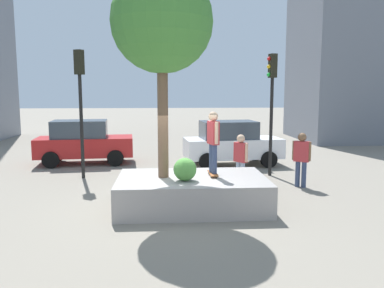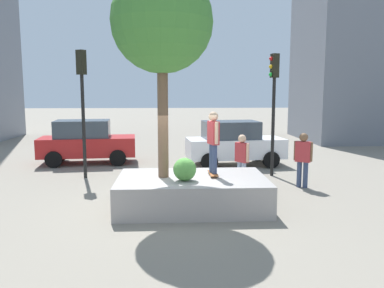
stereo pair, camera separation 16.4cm
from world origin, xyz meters
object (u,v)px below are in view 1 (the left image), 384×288
object	(u,v)px
skateboard	(213,173)
police_car	(231,143)
pedestrian_crossing	(241,157)
passerby_with_bag	(301,156)
skateboarder	(213,138)
traffic_light_median	(80,92)
planter_ledge	(192,192)
sedan_parked	(84,142)
traffic_light_corner	(272,93)
plaza_tree	(162,23)

from	to	relation	value
skateboard	police_car	world-z (taller)	police_car
pedestrian_crossing	passerby_with_bag	world-z (taller)	passerby_with_bag
skateboarder	passerby_with_bag	bearing A→B (deg)	30.66
skateboard	traffic_light_median	bearing A→B (deg)	139.28
planter_ledge	traffic_light_median	distance (m)	5.96
skateboarder	sedan_parked	distance (m)	8.17
planter_ledge	skateboarder	world-z (taller)	skateboarder
police_car	passerby_with_bag	size ratio (longest dim) A/B	2.34
planter_ledge	traffic_light_corner	xyz separation A→B (m)	(3.15, 3.82, 2.62)
traffic_light_corner	police_car	bearing A→B (deg)	117.35
planter_ledge	police_car	world-z (taller)	police_car
passerby_with_bag	planter_ledge	bearing A→B (deg)	-151.46
planter_ledge	traffic_light_median	bearing A→B (deg)	133.81
planter_ledge	skateboarder	bearing A→B (deg)	15.79
police_car	skateboarder	bearing A→B (deg)	-104.38
planter_ledge	traffic_light_corner	size ratio (longest dim) A/B	0.89
planter_ledge	police_car	distance (m)	6.30
plaza_tree	skateboard	distance (m)	4.20
traffic_light_median	police_car	bearing A→B (deg)	20.01
police_car	pedestrian_crossing	world-z (taller)	police_car
planter_ledge	pedestrian_crossing	distance (m)	2.91
sedan_parked	traffic_light_corner	distance (m)	8.20
traffic_light_corner	sedan_parked	bearing A→B (deg)	158.75
planter_ledge	skateboarder	size ratio (longest dim) A/B	2.37
sedan_parked	police_car	bearing A→B (deg)	-6.92
sedan_parked	passerby_with_bag	world-z (taller)	sedan_parked
skateboard	passerby_with_bag	xyz separation A→B (m)	(3.12, 1.85, 0.14)
skateboarder	planter_ledge	bearing A→B (deg)	-164.21
plaza_tree	police_car	world-z (taller)	plaza_tree
passerby_with_bag	police_car	bearing A→B (deg)	112.74
skateboarder	passerby_with_bag	world-z (taller)	skateboarder
passerby_with_bag	pedestrian_crossing	bearing A→B (deg)	173.22
skateboarder	skateboard	bearing A→B (deg)	0.00
skateboarder	passerby_with_bag	xyz separation A→B (m)	(3.12, 1.85, -0.84)
traffic_light_corner	pedestrian_crossing	xyz separation A→B (m)	(-1.41, -1.58, -2.04)
plaza_tree	traffic_light_corner	size ratio (longest dim) A/B	1.21
pedestrian_crossing	traffic_light_median	bearing A→B (deg)	163.67
sedan_parked	traffic_light_corner	size ratio (longest dim) A/B	0.94
plaza_tree	passerby_with_bag	xyz separation A→B (m)	(4.47, 1.95, -3.83)
planter_ledge	traffic_light_corner	distance (m)	5.61
skateboarder	pedestrian_crossing	world-z (taller)	skateboarder
skateboard	police_car	distance (m)	5.95
traffic_light_corner	passerby_with_bag	bearing A→B (deg)	-73.07
police_car	sedan_parked	bearing A→B (deg)	173.08
skateboarder	sedan_parked	size ratio (longest dim) A/B	0.40
planter_ledge	pedestrian_crossing	xyz separation A→B (m)	(1.75, 2.25, 0.58)
skateboard	traffic_light_corner	size ratio (longest dim) A/B	0.18
passerby_with_bag	sedan_parked	bearing A→B (deg)	149.48
police_car	passerby_with_bag	xyz separation A→B (m)	(1.64, -3.92, 0.08)
skateboard	police_car	xyz separation A→B (m)	(1.48, 5.77, 0.06)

